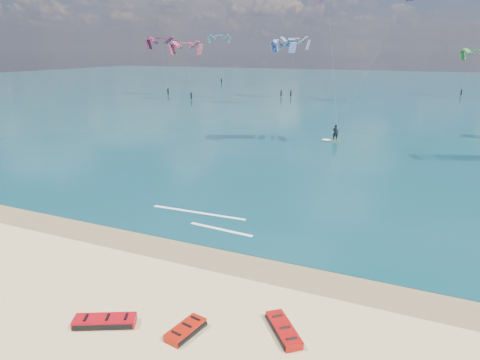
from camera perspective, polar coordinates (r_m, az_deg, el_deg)
name	(u,v)px	position (r m, az deg, el deg)	size (l,w,h in m)	color
ground	(322,130)	(56.55, 10.85, 6.52)	(320.00, 320.00, 0.00)	tan
wet_sand_strip	(158,246)	(23.54, -10.92, -8.67)	(320.00, 2.40, 0.01)	brown
sea	(380,89)	(119.30, 18.19, 11.46)	(320.00, 200.00, 0.04)	#0B3C3F
packed_kite_left	(105,325)	(18.05, -17.53, -17.91)	(2.52, 1.02, 0.37)	#B50912
packed_kite_mid	(283,333)	(16.96, 5.81, -19.64)	(2.32, 0.97, 0.35)	#A80D0B
packed_kite_right	(186,334)	(16.98, -7.24, -19.65)	(1.84, 1.00, 0.36)	#B21507
kitesurfer_main	(351,56)	(45.52, 14.54, 15.68)	(10.90, 9.51, 18.40)	gold
shoreline_foam	(207,219)	(26.64, -4.48, -5.16)	(7.83, 2.31, 0.01)	white
distant_kites	(299,69)	(93.85, 7.90, 14.40)	(91.99, 43.13, 13.60)	#D33E53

